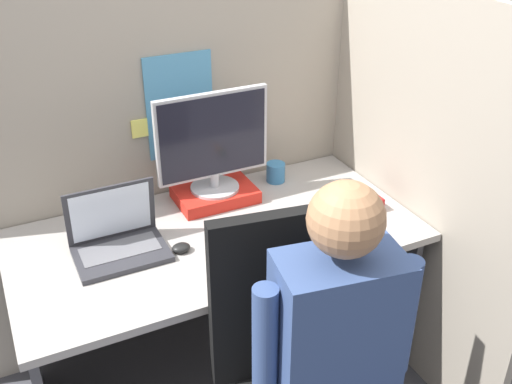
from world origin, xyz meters
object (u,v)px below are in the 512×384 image
Objects in this scene: laptop at (118,241)px; stapler at (369,198)px; paper_box at (215,194)px; carrot_toy at (311,240)px; coffee_mug at (276,172)px; office_chair at (307,379)px; monitor at (213,141)px; person at (348,362)px.

laptop is 1.00m from stapler.
laptop is at bearing -156.39° from paper_box.
stapler is at bearing 22.20° from carrot_toy.
laptop is at bearing -162.67° from coffee_mug.
carrot_toy is 1.86× the size of coffee_mug.
office_chair reaches higher than carrot_toy.
stapler reaches higher than paper_box.
monitor reaches higher than paper_box.
paper_box reaches higher than carrot_toy.
person is (-0.57, -0.71, -0.01)m from stapler.
monitor is 2.97× the size of carrot_toy.
carrot_toy is at bearing 68.85° from person.
stapler is 0.84m from office_chair.
office_chair is (-0.60, -0.54, -0.22)m from stapler.
person is 1.10m from coffee_mug.
office_chair is at bearing -93.66° from paper_box.
coffee_mug is (0.30, 0.03, -0.22)m from monitor.
office_chair is 0.98m from coffee_mug.
laptop is 0.69m from carrot_toy.
stapler is at bearing -6.22° from laptop.
paper_box is 0.30m from coffee_mug.
laptop is at bearing 117.27° from person.
laptop reaches higher than coffee_mug.
laptop is 2.05× the size of carrot_toy.
stapler is 0.38m from carrot_toy.
monitor is 0.37m from coffee_mug.
paper_box is 0.62m from stapler.
laptop is at bearing -156.09° from monitor.
monitor is 0.67m from stapler.
person reaches higher than coffee_mug.
paper_box is 0.30× the size of office_chair.
monitor reaches higher than coffee_mug.
monitor is at bearing 112.58° from carrot_toy.
paper_box is 2.13× the size of stapler.
paper_box is 0.49m from laptop.
carrot_toy is at bearing -157.80° from stapler.
paper_box is 2.05× the size of carrot_toy.
coffee_mug is at bearing 68.36° from office_chair.
carrot_toy is at bearing -67.30° from paper_box.
laptop is (-0.45, -0.20, -0.21)m from monitor.
office_chair is at bearing -93.65° from monitor.
paper_box is at bearing 23.61° from laptop.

